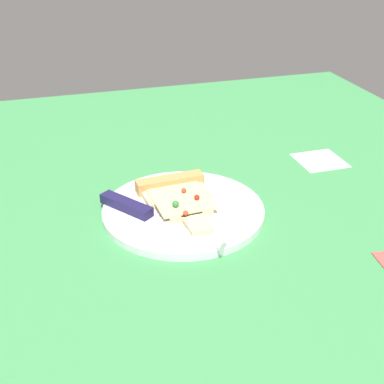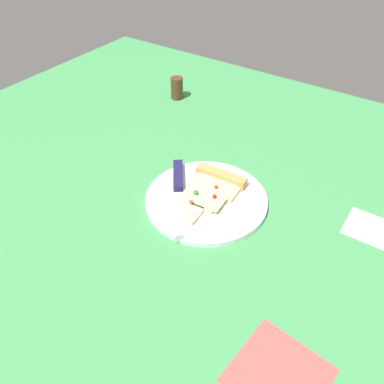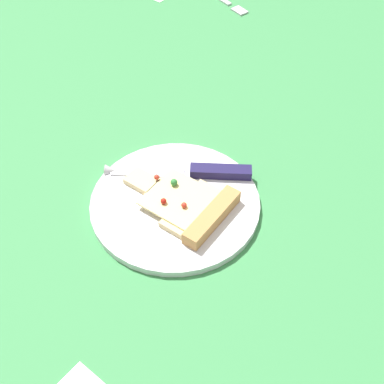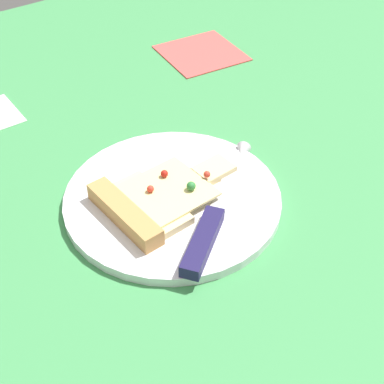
# 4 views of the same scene
# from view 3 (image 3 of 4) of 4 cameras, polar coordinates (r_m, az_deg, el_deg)

# --- Properties ---
(ground_plane) EXTENTS (1.51, 1.51, 0.03)m
(ground_plane) POSITION_cam_3_polar(r_m,az_deg,el_deg) (0.95, -1.45, 3.16)
(ground_plane) COLOR #3D8C4C
(ground_plane) RESTS_ON ground
(plate) EXTENTS (0.27, 0.27, 0.01)m
(plate) POSITION_cam_3_polar(r_m,az_deg,el_deg) (0.86, -1.78, -1.25)
(plate) COLOR silver
(plate) RESTS_ON ground_plane
(pizza_slice) EXTENTS (0.18, 0.12, 0.02)m
(pizza_slice) POSITION_cam_3_polar(r_m,az_deg,el_deg) (0.84, -0.37, -1.41)
(pizza_slice) COLOR beige
(pizza_slice) RESTS_ON plate
(knife) EXTENTS (0.21, 0.16, 0.02)m
(knife) POSITION_cam_3_polar(r_m,az_deg,el_deg) (0.89, 0.05, 2.13)
(knife) COLOR silver
(knife) RESTS_ON plate
(fork) EXTENTS (0.15, 0.05, 0.01)m
(fork) POSITION_cam_3_polar(r_m,az_deg,el_deg) (1.36, 3.56, 19.30)
(fork) COLOR silver
(fork) RESTS_ON ground_plane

